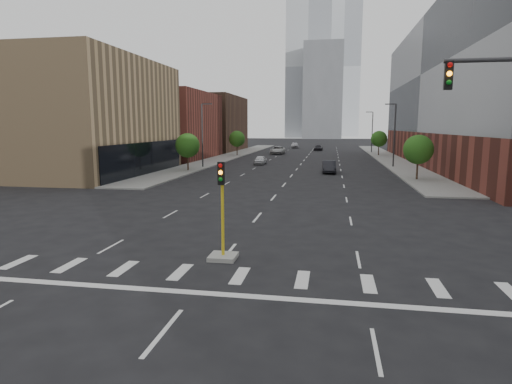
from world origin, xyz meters
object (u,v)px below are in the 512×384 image
(car_near_left, at_px, (260,160))
(car_mid_right, at_px, (329,167))
(car_far_left, at_px, (278,150))
(car_deep_right, at_px, (318,148))
(median_traffic_signal, at_px, (223,238))
(car_distant, at_px, (295,145))

(car_near_left, bearing_deg, car_mid_right, -43.71)
(car_far_left, bearing_deg, car_near_left, -89.21)
(car_near_left, distance_m, car_deep_right, 40.41)
(median_traffic_signal, height_order, car_near_left, median_traffic_signal)
(car_near_left, xyz_separation_m, car_distant, (1.02, 50.97, 0.12))
(car_mid_right, xyz_separation_m, car_far_left, (-11.07, 35.79, 0.05))
(median_traffic_signal, height_order, car_deep_right, median_traffic_signal)
(median_traffic_signal, height_order, car_distant, median_traffic_signal)
(median_traffic_signal, xyz_separation_m, car_mid_right, (4.42, 37.16, -0.19))
(car_mid_right, relative_size, car_distant, 1.00)
(car_mid_right, xyz_separation_m, car_deep_right, (-2.92, 50.22, -0.09))
(median_traffic_signal, distance_m, car_near_left, 48.12)
(car_deep_right, bearing_deg, car_mid_right, -83.46)
(car_near_left, distance_m, car_far_left, 25.23)
(median_traffic_signal, height_order, car_far_left, median_traffic_signal)
(median_traffic_signal, relative_size, car_near_left, 1.09)
(car_mid_right, bearing_deg, car_near_left, 132.76)
(car_far_left, xyz_separation_m, car_deep_right, (8.15, 14.44, -0.14))
(car_far_left, height_order, car_deep_right, car_far_left)
(car_mid_right, relative_size, car_far_left, 0.79)
(median_traffic_signal, xyz_separation_m, car_near_left, (-6.21, 47.72, -0.29))
(car_far_left, distance_m, car_deep_right, 16.58)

